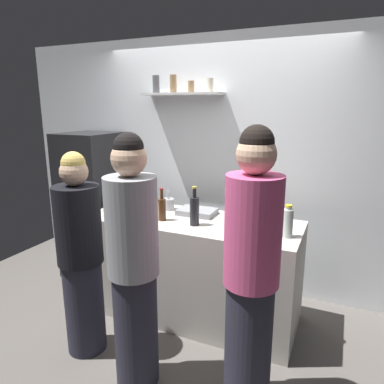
% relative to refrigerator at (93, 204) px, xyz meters
% --- Properties ---
extents(ground_plane, '(5.28, 5.28, 0.00)m').
position_rel_refrigerator_xyz_m(ground_plane, '(1.37, -0.85, -0.81)').
color(ground_plane, '#59544F').
extents(back_wall_assembly, '(4.80, 0.32, 2.60)m').
position_rel_refrigerator_xyz_m(back_wall_assembly, '(1.37, 0.40, 0.49)').
color(back_wall_assembly, white).
rests_on(back_wall_assembly, ground).
extents(refrigerator, '(0.57, 0.66, 1.62)m').
position_rel_refrigerator_xyz_m(refrigerator, '(0.00, 0.00, 0.00)').
color(refrigerator, black).
rests_on(refrigerator, ground).
extents(counter, '(1.89, 0.73, 0.93)m').
position_rel_refrigerator_xyz_m(counter, '(1.40, -0.37, -0.35)').
color(counter, '#B7B2A8').
rests_on(counter, ground).
extents(baking_pan, '(0.34, 0.24, 0.05)m').
position_rel_refrigerator_xyz_m(baking_pan, '(1.38, -0.21, 0.14)').
color(baking_pan, gray).
rests_on(baking_pan, counter).
extents(utensil_holder, '(0.11, 0.11, 0.22)m').
position_rel_refrigerator_xyz_m(utensil_holder, '(1.06, -0.18, 0.17)').
color(utensil_holder, '#B2B2B7').
rests_on(utensil_holder, counter).
extents(wine_bottle_amber_glass, '(0.07, 0.07, 0.29)m').
position_rel_refrigerator_xyz_m(wine_bottle_amber_glass, '(1.16, -0.49, 0.22)').
color(wine_bottle_amber_glass, '#472814').
rests_on(wine_bottle_amber_glass, counter).
extents(wine_bottle_dark_glass, '(0.08, 0.08, 0.33)m').
position_rel_refrigerator_xyz_m(wine_bottle_dark_glass, '(1.47, -0.49, 0.25)').
color(wine_bottle_dark_glass, black).
rests_on(wine_bottle_dark_glass, counter).
extents(wine_bottle_green_glass, '(0.07, 0.07, 0.29)m').
position_rel_refrigerator_xyz_m(wine_bottle_green_glass, '(2.05, -0.54, 0.23)').
color(wine_bottle_green_glass, '#19471E').
rests_on(wine_bottle_green_glass, counter).
extents(water_bottle_plastic, '(0.08, 0.08, 0.26)m').
position_rel_refrigerator_xyz_m(water_bottle_plastic, '(2.23, -0.46, 0.23)').
color(water_bottle_plastic, silver).
rests_on(water_bottle_plastic, counter).
extents(person_grey_hoodie, '(0.34, 0.34, 1.75)m').
position_rel_refrigerator_xyz_m(person_grey_hoodie, '(1.38, -1.28, 0.06)').
color(person_grey_hoodie, '#262633').
rests_on(person_grey_hoodie, ground).
extents(person_blonde, '(0.34, 0.34, 1.59)m').
position_rel_refrigerator_xyz_m(person_blonde, '(0.82, -1.15, -0.03)').
color(person_blonde, '#262633').
rests_on(person_blonde, ground).
extents(person_pink_top, '(0.34, 0.34, 1.81)m').
position_rel_refrigerator_xyz_m(person_pink_top, '(2.13, -1.14, 0.10)').
color(person_pink_top, '#262633').
rests_on(person_pink_top, ground).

